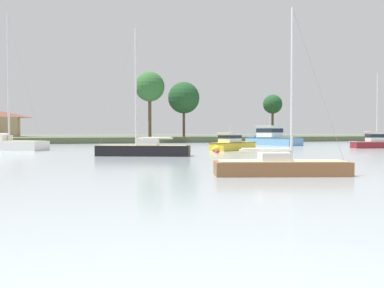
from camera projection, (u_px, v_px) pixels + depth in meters
The scene contains 12 objects.
far_shore_bank at pixel (120, 138), 92.66m from camera, with size 233.17×46.99×1.01m, color #4C563D.
sailboat_wood at pixel (281, 171), 18.65m from camera, with size 6.37×3.53×8.15m.
sailboat_black at pixel (144, 153), 33.42m from camera, with size 7.79×4.81×11.12m.
cruiser_skyblue at pixel (268, 141), 61.26m from camera, with size 5.75×10.54×5.48m.
cruiser_maroon at pixel (379, 144), 49.43m from camera, with size 6.60×3.12×3.49m.
sailboat_cream at pixel (376, 141), 76.64m from camera, with size 7.05×8.26×13.56m.
cruiser_yellow at pixel (229, 146), 43.19m from camera, with size 6.81×4.94×3.49m.
sailboat_white at pixel (3, 147), 43.54m from camera, with size 9.56×7.51×15.32m.
mooring_buoy_red at pixel (217, 152), 38.48m from camera, with size 0.40×0.40×0.45m.
shore_tree_inland_c at pixel (273, 105), 94.26m from camera, with size 4.47×4.47×9.67m.
shore_tree_far_right at pixel (184, 98), 78.21m from camera, with size 6.11×6.11×10.64m.
shore_tree_left at pixel (150, 87), 73.77m from camera, with size 5.44×5.44×11.97m.
Camera 1 is at (-14.15, -10.39, 2.01)m, focal length 37.77 mm.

